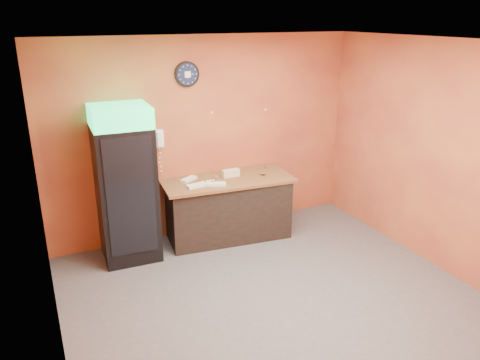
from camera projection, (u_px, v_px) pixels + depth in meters
floor at (271, 296)px, 5.36m from camera, size 4.50×4.50×0.00m
back_wall at (206, 138)px, 6.60m from camera, size 4.50×0.02×2.80m
left_wall at (44, 218)px, 3.99m from camera, size 0.02×4.00×2.80m
right_wall at (433, 155)px, 5.79m from camera, size 0.02×4.00×2.80m
ceiling at (278, 42)px, 4.42m from camera, size 4.50×4.00×0.02m
beverage_cooler at (127, 187)px, 5.91m from camera, size 0.73×0.74×2.01m
prep_counter at (227, 209)px, 6.67m from camera, size 1.75×0.92×0.84m
wall_clock at (187, 74)px, 6.17m from camera, size 0.33×0.06×0.33m
wall_phone at (159, 138)px, 6.25m from camera, size 0.13×0.11×0.24m
butcher_paper at (227, 180)px, 6.53m from camera, size 1.88×0.96×0.04m
sub_roll_stack at (231, 173)px, 6.57m from camera, size 0.25×0.10×0.11m
wrapped_sandwich_left at (197, 185)px, 6.19m from camera, size 0.29×0.15×0.04m
wrapped_sandwich_mid at (216, 184)px, 6.25m from camera, size 0.28×0.19×0.04m
wrapped_sandwich_right at (189, 179)px, 6.43m from camera, size 0.27×0.22×0.04m
kitchen_tool at (217, 178)px, 6.43m from camera, size 0.06×0.06×0.06m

